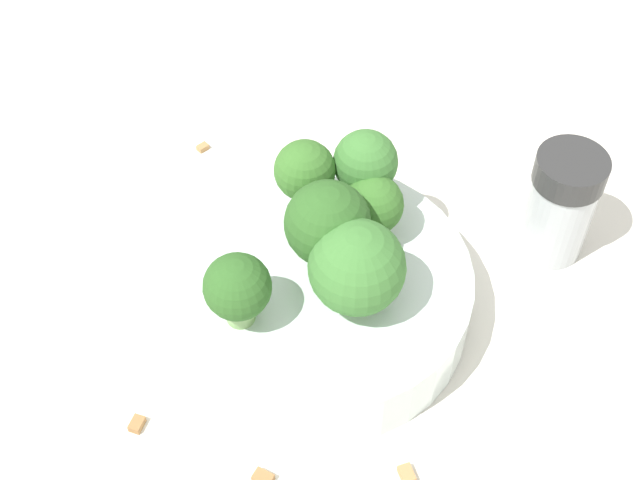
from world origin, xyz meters
The scene contains 13 objects.
ground_plane centered at (0.00, 0.00, 0.00)m, with size 3.00×3.00×0.00m, color silver.
bowl centered at (0.00, 0.00, 0.02)m, with size 0.17×0.17×0.04m, color silver.
broccoli_floret_0 centered at (-0.02, -0.01, 0.06)m, with size 0.05×0.05×0.05m.
broccoli_floret_1 centered at (0.04, 0.00, 0.07)m, with size 0.03×0.03×0.05m.
broccoli_floret_2 centered at (-0.02, 0.05, 0.06)m, with size 0.03×0.03×0.04m.
broccoli_floret_3 centered at (0.02, -0.03, 0.06)m, with size 0.03×0.03×0.04m.
broccoli_floret_4 centered at (0.04, -0.03, 0.07)m, with size 0.04×0.04×0.05m.
broccoli_floret_5 centered at (0.01, -0.01, 0.07)m, with size 0.05×0.05×0.06m.
pepper_shaker centered at (0.02, -0.14, 0.04)m, with size 0.04×0.04×0.07m.
almond_crumb_0 centered at (-0.11, -0.02, 0.00)m, with size 0.01×0.01×0.01m, color #AD7F4C.
almond_crumb_1 centered at (-0.05, 0.11, 0.00)m, with size 0.01×0.01×0.01m, color olive.
almond_crumb_2 centered at (-0.09, 0.05, 0.00)m, with size 0.01×0.01×0.01m, color olive.
almond_crumb_3 centered at (0.14, 0.05, 0.00)m, with size 0.01×0.01×0.01m, color #AD7F4C.
Camera 1 is at (-0.29, 0.05, 0.42)m, focal length 50.00 mm.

